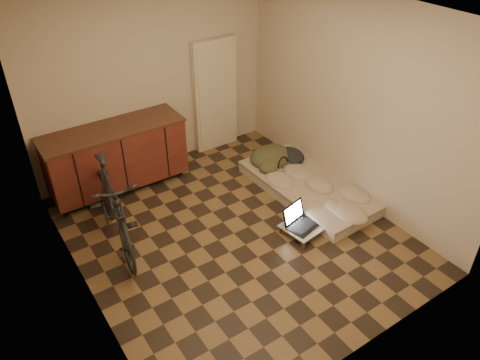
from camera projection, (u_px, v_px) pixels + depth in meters
room_shell at (233, 139)px, 4.93m from camera, size 3.50×4.00×2.60m
cabinets at (116, 158)px, 6.22m from camera, size 1.84×0.62×0.91m
appliance_panel at (215, 96)px, 6.95m from camera, size 0.70×0.10×1.70m
bicycle at (113, 203)px, 5.22m from camera, size 0.77×1.81×1.13m
futon at (308, 187)px, 6.32m from camera, size 0.98×1.97×0.17m
clothing_pile at (277, 152)px, 6.66m from camera, size 0.69×0.58×0.27m
headphones at (283, 164)px, 6.47m from camera, size 0.32×0.31×0.18m
lap_desk at (309, 223)px, 5.67m from camera, size 0.71×0.51×0.11m
laptop at (300, 221)px, 5.59m from camera, size 0.43×0.40×0.25m
mouse at (322, 215)px, 5.74m from camera, size 0.06×0.09×0.03m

